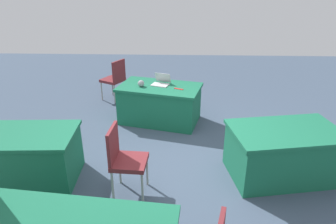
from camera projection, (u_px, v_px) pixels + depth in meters
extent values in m
plane|color=#3D4C60|center=(178.00, 168.00, 4.65)|extent=(14.40, 14.40, 0.00)
cube|color=#196647|center=(160.00, 87.00, 5.88)|extent=(1.70, 1.23, 0.05)
cube|color=#196647|center=(160.00, 105.00, 6.02)|extent=(1.64, 1.18, 0.68)
cube|color=#196647|center=(21.00, 135.00, 4.11)|extent=(1.47, 0.94, 0.05)
cube|color=#196647|center=(26.00, 159.00, 4.26)|extent=(1.41, 0.90, 0.68)
cube|color=#196647|center=(287.00, 132.00, 4.21)|extent=(1.64, 1.17, 0.05)
cube|color=#196647|center=(283.00, 154.00, 4.36)|extent=(1.58, 1.12, 0.68)
cylinder|color=#9E9993|center=(147.00, 171.00, 4.19)|extent=(0.03, 0.03, 0.45)
cylinder|color=#9E9993|center=(142.00, 188.00, 3.85)|extent=(0.03, 0.03, 0.45)
cylinder|color=#9E9993|center=(120.00, 169.00, 4.22)|extent=(0.03, 0.03, 0.45)
cylinder|color=#9E9993|center=(113.00, 187.00, 3.88)|extent=(0.03, 0.03, 0.45)
cube|color=maroon|center=(130.00, 162.00, 3.93)|extent=(0.47, 0.47, 0.06)
cube|color=maroon|center=(113.00, 144.00, 3.84)|extent=(0.06, 0.42, 0.45)
cylinder|color=#9E9993|center=(102.00, 91.00, 7.08)|extent=(0.03, 0.03, 0.44)
cylinder|color=#9E9993|center=(112.00, 86.00, 7.38)|extent=(0.03, 0.03, 0.44)
cylinder|color=#9E9993|center=(115.00, 94.00, 6.90)|extent=(0.03, 0.03, 0.44)
cylinder|color=#9E9993|center=(125.00, 89.00, 7.20)|extent=(0.03, 0.03, 0.44)
cube|color=maroon|center=(113.00, 80.00, 7.04)|extent=(0.60, 0.60, 0.06)
cube|color=maroon|center=(119.00, 70.00, 6.84)|extent=(0.23, 0.39, 0.45)
cube|color=silver|center=(160.00, 85.00, 5.91)|extent=(0.37, 0.31, 0.02)
cube|color=#B7B7BC|center=(163.00, 78.00, 5.99)|extent=(0.32, 0.17, 0.19)
sphere|color=gray|center=(141.00, 83.00, 5.81)|extent=(0.12, 0.12, 0.12)
cube|color=red|center=(179.00, 89.00, 5.71)|extent=(0.18, 0.11, 0.01)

